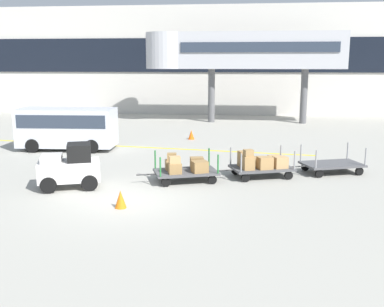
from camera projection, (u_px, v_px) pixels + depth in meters
ground_plane at (128, 200)px, 14.71m from camera, size 120.00×120.00×0.00m
apron_lead_line at (112, 146)px, 24.28m from camera, size 20.92×3.13×0.01m
terminal_building at (202, 61)px, 39.13m from camera, size 45.38×2.51×9.05m
jet_bridge at (236, 51)px, 32.84m from camera, size 14.32×3.00×6.52m
baggage_tug at (70, 167)px, 15.98m from camera, size 2.34×1.79×1.58m
baggage_cart_lead at (186, 168)px, 16.90m from camera, size 3.07×2.08×1.10m
baggage_cart_middle at (261, 164)px, 17.51m from camera, size 3.07×2.08×1.16m
baggage_cart_tail at (332, 165)px, 18.24m from camera, size 3.07×2.08×1.10m
shuttle_van at (67, 126)px, 22.99m from camera, size 4.89×2.16×2.10m
safety_cone_near at (191, 135)px, 26.26m from camera, size 0.36×0.36×0.55m
safety_cone_far at (121, 199)px, 13.85m from camera, size 0.36×0.36×0.55m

